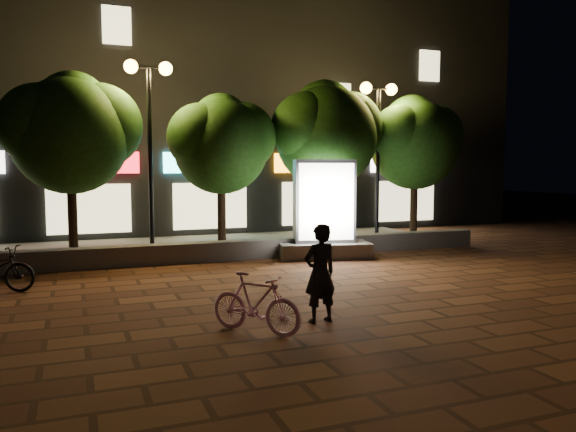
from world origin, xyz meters
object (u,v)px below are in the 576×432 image
ad_kiosk (324,218)px  scooter_pink (256,303)px  tree_far_right (415,139)px  rider (320,273)px  street_lamp_right (378,121)px  street_lamp_left (149,108)px  tree_left (72,129)px  tree_mid (222,140)px  tree_right (327,131)px

ad_kiosk → scooter_pink: ad_kiosk is taller
tree_far_right → ad_kiosk: size_ratio=1.79×
scooter_pink → rider: (1.12, 0.19, 0.33)m
tree_far_right → street_lamp_right: 1.66m
scooter_pink → street_lamp_left: bearing=53.0°
tree_left → scooter_pink: bearing=-72.8°
street_lamp_left → ad_kiosk: size_ratio=1.95×
rider → scooter_pink: bearing=0.5°
tree_left → ad_kiosk: (6.31, -1.96, -2.37)m
tree_left → street_lamp_right: street_lamp_right is taller
tree_mid → street_lamp_left: 2.22m
tree_right → tree_far_right: size_ratio=1.06×
scooter_pink → street_lamp_right: bearing=9.0°
ad_kiosk → rider: bearing=-115.4°
street_lamp_right → scooter_pink: street_lamp_right is taller
tree_far_right → tree_right: bearing=180.0°
tree_far_right → scooter_pink: bearing=-135.5°
tree_mid → scooter_pink: 8.53m
tree_left → rider: tree_left is taller
tree_far_right → ad_kiosk: bearing=-154.9°
street_lamp_left → street_lamp_right: street_lamp_left is taller
tree_left → street_lamp_right: size_ratio=0.98×
tree_far_right → scooter_pink: tree_far_right is taller
tree_mid → tree_right: tree_right is taller
scooter_pink → rider: bearing=-31.3°
street_lamp_left → ad_kiosk: (4.36, -1.70, -2.96)m
street_lamp_right → rider: street_lamp_right is taller
street_lamp_right → tree_left: bearing=178.3°
tree_right → street_lamp_right: bearing=-9.1°
tree_left → tree_right: size_ratio=0.97×
tree_far_right → tree_left: bearing=180.0°
scooter_pink → rider: 1.18m
tree_right → street_lamp_right: (1.64, -0.26, 0.33)m
tree_mid → rider: bearing=-93.2°
tree_left → tree_far_right: (10.50, -0.00, -0.08)m
street_lamp_right → tree_mid: bearing=177.0°
tree_left → tree_far_right: tree_left is taller
street_lamp_left → tree_left: bearing=172.3°
tree_right → ad_kiosk: 3.33m
scooter_pink → tree_mid: bearing=38.2°
street_lamp_right → ad_kiosk: size_ratio=1.87×
tree_mid → street_lamp_left: size_ratio=0.87×
ad_kiosk → scooter_pink: (-3.86, -5.96, -0.62)m
tree_far_right → scooter_pink: (-8.05, -7.92, -2.92)m
tree_right → ad_kiosk: (-0.99, -1.96, -2.50)m
tree_mid → rider: 8.12m
tree_left → ad_kiosk: size_ratio=1.84×
tree_right → street_lamp_right: tree_right is taller
rider → tree_mid: bearing=-102.1°
street_lamp_left → scooter_pink: street_lamp_left is taller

